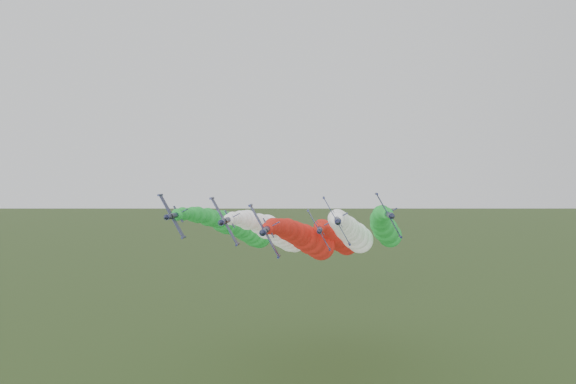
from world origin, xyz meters
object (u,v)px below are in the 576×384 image
at_px(jet_lead, 308,240).
at_px(jet_inner_right, 351,232).
at_px(jet_outer_right, 385,228).
at_px(jet_outer_left, 240,229).
at_px(jet_trail, 338,237).
at_px(jet_inner_left, 279,233).

relative_size(jet_lead, jet_inner_right, 1.00).
height_order(jet_inner_right, jet_outer_right, jet_outer_right).
relative_size(jet_inner_right, jet_outer_right, 1.00).
relative_size(jet_outer_left, jet_trail, 1.00).
height_order(jet_lead, jet_outer_right, jet_outer_right).
distance_m(jet_lead, jet_inner_right, 14.82).
distance_m(jet_lead, jet_inner_left, 12.66).
relative_size(jet_outer_right, jet_trail, 1.00).
distance_m(jet_inner_left, jet_inner_right, 20.04).
relative_size(jet_inner_left, jet_outer_right, 1.00).
relative_size(jet_outer_left, jet_outer_right, 1.00).
distance_m(jet_outer_left, jet_outer_right, 42.41).
bearing_deg(jet_inner_left, jet_outer_left, 149.41).
height_order(jet_outer_right, jet_trail, jet_outer_right).
distance_m(jet_outer_right, jet_trail, 17.96).
bearing_deg(jet_outer_right, jet_trail, 140.32).
bearing_deg(jet_inner_left, jet_trail, 48.68).
distance_m(jet_inner_right, jet_outer_left, 33.07).
xyz_separation_m(jet_inner_left, jet_outer_right, (30.30, 8.01, 0.97)).
bearing_deg(jet_lead, jet_trail, 73.29).
distance_m(jet_inner_left, jet_outer_left, 14.06).
distance_m(jet_inner_right, jet_trail, 20.48).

